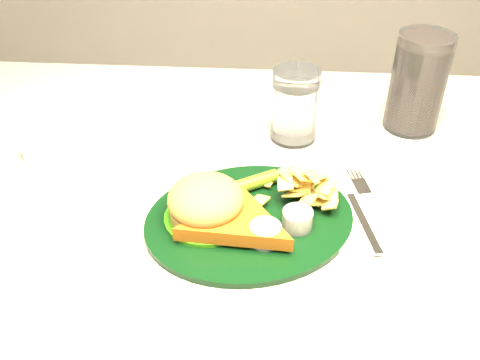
{
  "coord_description": "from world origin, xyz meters",
  "views": [
    {
      "loc": [
        0.0,
        -0.56,
        1.2
      ],
      "look_at": [
        -0.03,
        -0.03,
        0.8
      ],
      "focal_mm": 40.0,
      "sensor_mm": 36.0,
      "label": 1
    }
  ],
  "objects": [
    {
      "name": "dinner_plate",
      "position": [
        -0.02,
        -0.05,
        0.78
      ],
      "size": [
        0.33,
        0.3,
        0.06
      ],
      "primitive_type": null,
      "rotation": [
        0.0,
        0.0,
        0.37
      ],
      "color": "black",
      "rests_on": "table"
    },
    {
      "name": "fork_napkin",
      "position": [
        0.12,
        -0.04,
        0.76
      ],
      "size": [
        0.14,
        0.17,
        0.01
      ],
      "primitive_type": null,
      "rotation": [
        0.0,
        0.0,
        0.21
      ],
      "color": "white",
      "rests_on": "table"
    },
    {
      "name": "water_glass",
      "position": [
        0.04,
        0.16,
        0.81
      ],
      "size": [
        0.07,
        0.07,
        0.11
      ],
      "primitive_type": "cylinder",
      "rotation": [
        0.0,
        0.0,
        -0.01
      ],
      "color": "white",
      "rests_on": "table"
    },
    {
      "name": "cola_glass",
      "position": [
        0.22,
        0.2,
        0.83
      ],
      "size": [
        0.09,
        0.09,
        0.15
      ],
      "primitive_type": "cylinder",
      "rotation": [
        0.0,
        0.0,
        -0.14
      ],
      "color": "black",
      "rests_on": "table"
    },
    {
      "name": "ramekin",
      "position": [
        -0.34,
        0.08,
        0.76
      ],
      "size": [
        0.04,
        0.04,
        0.03
      ],
      "primitive_type": "cylinder",
      "rotation": [
        0.0,
        0.0,
        0.06
      ],
      "color": "white",
      "rests_on": "table"
    }
  ]
}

